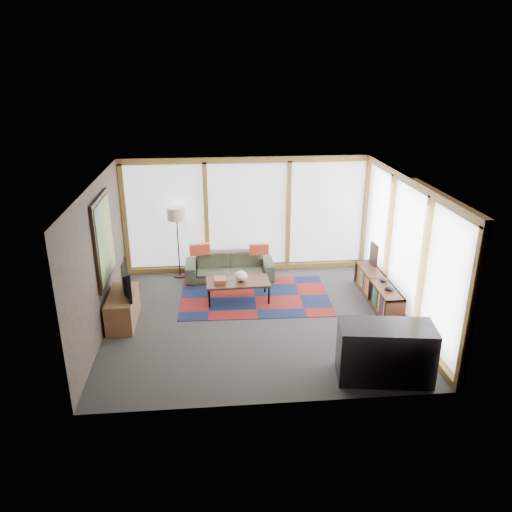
{
  "coord_description": "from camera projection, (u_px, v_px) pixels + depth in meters",
  "views": [
    {
      "loc": [
        -0.8,
        -8.22,
        4.43
      ],
      "look_at": [
        0.0,
        0.4,
        1.1
      ],
      "focal_mm": 35.0,
      "sensor_mm": 36.0,
      "label": 1
    }
  ],
  "objects": [
    {
      "name": "room_envelope",
      "position": [
        282.0,
        230.0,
        9.31
      ],
      "size": [
        5.52,
        5.02,
        2.62
      ],
      "color": "#3A2E2A",
      "rests_on": "ground"
    },
    {
      "name": "book_stack",
      "position": [
        220.0,
        280.0,
        9.81
      ],
      "size": [
        0.23,
        0.28,
        0.09
      ],
      "primitive_type": "cube",
      "rotation": [
        0.0,
        0.0,
        0.03
      ],
      "color": "brown",
      "rests_on": "coffee_table"
    },
    {
      "name": "bowl_b",
      "position": [
        384.0,
        280.0,
        9.63
      ],
      "size": [
        0.16,
        0.16,
        0.08
      ],
      "primitive_type": "ellipsoid",
      "rotation": [
        0.0,
        0.0,
        0.01
      ],
      "color": "black",
      "rests_on": "bookshelf"
    },
    {
      "name": "television",
      "position": [
        122.0,
        280.0,
        8.9
      ],
      "size": [
        0.33,
        0.94,
        0.54
      ],
      "primitive_type": "imported",
      "rotation": [
        0.0,
        0.0,
        1.8
      ],
      "color": "black",
      "rests_on": "tv_console"
    },
    {
      "name": "bookshelf",
      "position": [
        378.0,
        290.0,
        9.88
      ],
      "size": [
        0.37,
        2.02,
        0.51
      ],
      "primitive_type": null,
      "color": "#342113",
      "rests_on": "ground"
    },
    {
      "name": "pillow_right",
      "position": [
        259.0,
        249.0,
        10.84
      ],
      "size": [
        0.42,
        0.14,
        0.23
      ],
      "primitive_type": "cube",
      "rotation": [
        0.0,
        0.0,
        0.03
      ],
      "color": "#C63D23",
      "rests_on": "sofa"
    },
    {
      "name": "bar_counter",
      "position": [
        385.0,
        352.0,
        7.4
      ],
      "size": [
        1.46,
        0.84,
        0.88
      ],
      "primitive_type": "cube",
      "rotation": [
        0.0,
        0.0,
        -0.15
      ],
      "color": "black",
      "rests_on": "ground"
    },
    {
      "name": "pillow_left",
      "position": [
        200.0,
        249.0,
        10.82
      ],
      "size": [
        0.45,
        0.23,
        0.24
      ],
      "primitive_type": "cube",
      "rotation": [
        0.0,
        0.0,
        0.24
      ],
      "color": "#C63D23",
      "rests_on": "sofa"
    },
    {
      "name": "rug",
      "position": [
        255.0,
        297.0,
        10.16
      ],
      "size": [
        3.04,
        2.01,
        0.01
      ],
      "primitive_type": "cube",
      "rotation": [
        0.0,
        0.0,
        -0.03
      ],
      "color": "maroon",
      "rests_on": "ground"
    },
    {
      "name": "sofa",
      "position": [
        230.0,
        266.0,
        10.97
      ],
      "size": [
        1.93,
        0.76,
        0.56
      ],
      "primitive_type": "imported",
      "rotation": [
        0.0,
        0.0,
        -0.0
      ],
      "color": "#3E4131",
      "rests_on": "ground"
    },
    {
      "name": "bowl_a",
      "position": [
        389.0,
        288.0,
        9.26
      ],
      "size": [
        0.21,
        0.21,
        0.09
      ],
      "primitive_type": "ellipsoid",
      "rotation": [
        0.0,
        0.0,
        0.15
      ],
      "color": "black",
      "rests_on": "bookshelf"
    },
    {
      "name": "shelf_picture",
      "position": [
        374.0,
        254.0,
        10.41
      ],
      "size": [
        0.07,
        0.35,
        0.45
      ],
      "primitive_type": "cube",
      "rotation": [
        0.0,
        0.0,
        0.06
      ],
      "color": "black",
      "rests_on": "bookshelf"
    },
    {
      "name": "tv_console",
      "position": [
        123.0,
        308.0,
        9.07
      ],
      "size": [
        0.47,
        1.12,
        0.56
      ],
      "primitive_type": "cube",
      "color": "brown",
      "rests_on": "ground"
    },
    {
      "name": "vase",
      "position": [
        241.0,
        276.0,
        9.86
      ],
      "size": [
        0.28,
        0.28,
        0.21
      ],
      "primitive_type": "ellipsoid",
      "rotation": [
        0.0,
        0.0,
        -0.19
      ],
      "color": "silver",
      "rests_on": "coffee_table"
    },
    {
      "name": "ground",
      "position": [
        258.0,
        319.0,
        9.3
      ],
      "size": [
        5.5,
        5.5,
        0.0
      ],
      "primitive_type": "plane",
      "color": "#2A2A27",
      "rests_on": "ground"
    },
    {
      "name": "coffee_table",
      "position": [
        238.0,
        291.0,
        9.96
      ],
      "size": [
        1.27,
        0.67,
        0.41
      ],
      "primitive_type": null,
      "rotation": [
        0.0,
        0.0,
        0.04
      ],
      "color": "#342113",
      "rests_on": "ground"
    },
    {
      "name": "floor_lamp",
      "position": [
        178.0,
        243.0,
        10.88
      ],
      "size": [
        0.4,
        0.4,
        1.6
      ],
      "primitive_type": null,
      "color": "black",
      "rests_on": "ground"
    }
  ]
}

